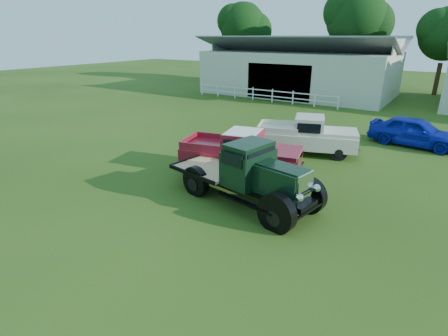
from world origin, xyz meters
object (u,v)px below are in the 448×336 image
Objects in this scene: white_pickup at (306,135)px; misc_car_blue at (415,132)px; vintage_flatbed at (246,172)px; red_pickup at (241,152)px.

misc_car_blue is at bearing 25.83° from white_pickup.
vintage_flatbed reaches higher than misc_car_blue.
white_pickup is 6.37m from misc_car_blue.
misc_car_blue is at bearing 43.46° from red_pickup.
white_pickup is (1.35, 4.32, -0.02)m from red_pickup.
vintage_flatbed reaches higher than red_pickup.
white_pickup is at bearing 59.66° from red_pickup.
white_pickup is at bearing 102.84° from vintage_flatbed.
white_pickup is 1.10× the size of misc_car_blue.
white_pickup reaches higher than misc_car_blue.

